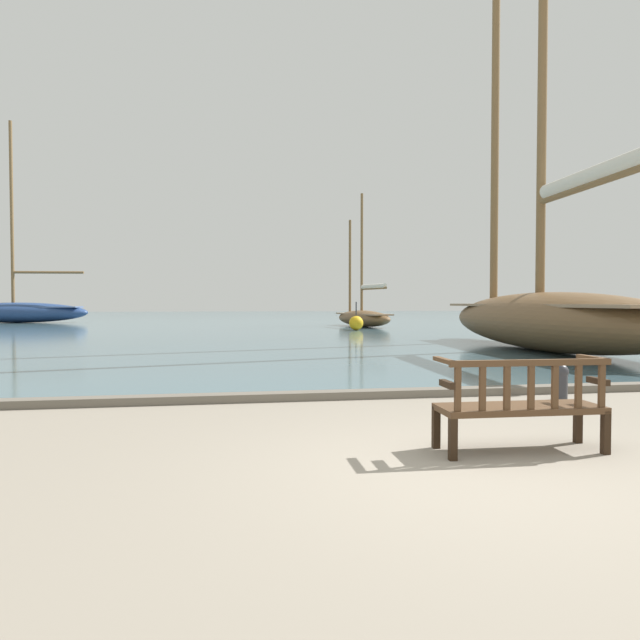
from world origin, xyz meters
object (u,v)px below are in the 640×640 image
object	(u,v)px
park_bench	(521,404)
sailboat_far_port	(363,316)
sailboat_mid_starboard	(16,309)
sailboat_centre_channel	(545,308)
mooring_bollard	(560,380)
channel_buoy	(356,323)

from	to	relation	value
park_bench	sailboat_far_port	size ratio (longest dim) A/B	0.21
sailboat_mid_starboard	sailboat_centre_channel	xyz separation A→B (m)	(22.92, -26.33, 0.29)
sailboat_mid_starboard	mooring_bollard	bearing A→B (deg)	-60.83
mooring_bollard	sailboat_mid_starboard	bearing A→B (deg)	119.17
sailboat_far_port	sailboat_mid_starboard	distance (m)	23.75
sailboat_mid_starboard	sailboat_far_port	bearing A→B (deg)	-24.17
park_bench	sailboat_far_port	bearing A→B (deg)	79.36
sailboat_far_port	channel_buoy	bearing A→B (deg)	-108.26
channel_buoy	park_bench	bearing A→B (deg)	-99.20
sailboat_mid_starboard	channel_buoy	bearing A→B (deg)	-34.25
sailboat_centre_channel	channel_buoy	world-z (taller)	sailboat_centre_channel
sailboat_far_port	sailboat_centre_channel	bearing A→B (deg)	-85.66
sailboat_far_port	mooring_bollard	xyz separation A→B (m)	(-2.89, -23.92, -0.39)
park_bench	mooring_bollard	size ratio (longest dim) A/B	2.98
sailboat_far_port	mooring_bollard	world-z (taller)	sailboat_far_port
sailboat_mid_starboard	mooring_bollard	world-z (taller)	sailboat_mid_starboard
sailboat_centre_channel	mooring_bollard	size ratio (longest dim) A/B	31.09
channel_buoy	mooring_bollard	bearing A→B (deg)	-94.43
sailboat_far_port	sailboat_mid_starboard	bearing A→B (deg)	155.83
sailboat_mid_starboard	channel_buoy	world-z (taller)	sailboat_mid_starboard
sailboat_far_port	mooring_bollard	bearing A→B (deg)	-96.89
park_bench	sailboat_mid_starboard	bearing A→B (deg)	114.68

